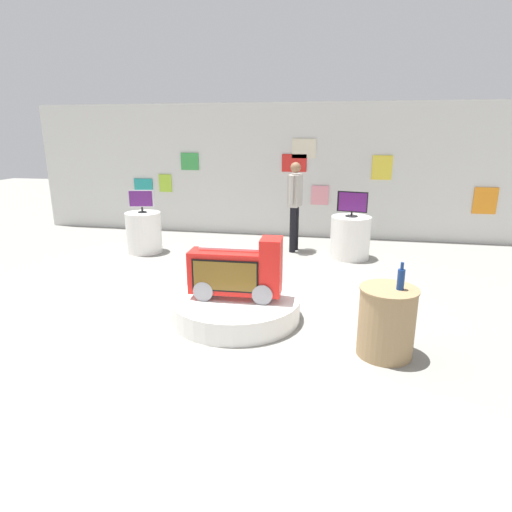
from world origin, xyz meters
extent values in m
plane|color=gray|center=(0.00, 0.00, 0.00)|extent=(30.00, 30.00, 0.00)
cube|color=silver|center=(0.00, 4.98, 1.46)|extent=(11.07, 0.10, 2.91)
cube|color=orange|center=(4.57, 4.91, 0.93)|extent=(0.46, 0.02, 0.55)
cube|color=pink|center=(1.18, 4.91, 0.95)|extent=(0.38, 0.02, 0.42)
cube|color=teal|center=(-3.00, 4.91, 1.00)|extent=(0.46, 0.02, 0.45)
cube|color=beige|center=(0.79, 4.91, 1.95)|extent=(0.52, 0.02, 0.42)
cube|color=#9ECC33|center=(-2.45, 4.91, 1.14)|extent=(0.31, 0.02, 0.41)
cube|color=green|center=(-1.82, 4.91, 1.64)|extent=(0.42, 0.02, 0.38)
cube|color=yellow|center=(2.46, 4.91, 1.57)|extent=(0.41, 0.02, 0.51)
cube|color=red|center=(0.59, 4.91, 1.64)|extent=(0.54, 0.02, 0.38)
cylinder|color=white|center=(0.37, 0.25, 0.14)|extent=(1.63, 1.63, 0.28)
cylinder|color=gray|center=(0.00, 0.24, 0.40)|extent=(0.26, 0.41, 0.25)
cylinder|color=gray|center=(0.74, 0.26, 0.40)|extent=(0.26, 0.41, 0.25)
cube|color=red|center=(0.37, 0.25, 0.62)|extent=(1.16, 0.38, 0.53)
cube|color=red|center=(0.82, 0.26, 0.97)|extent=(0.26, 0.36, 0.18)
cube|color=black|center=(0.28, 0.06, 0.62)|extent=(0.82, 0.04, 0.40)
cube|color=brown|center=(0.28, 0.06, 0.62)|extent=(0.78, 0.04, 0.36)
cube|color=#B2B2B7|center=(0.37, 0.25, 0.91)|extent=(0.92, 0.06, 0.02)
cylinder|color=white|center=(-2.14, 2.98, 0.40)|extent=(0.68, 0.68, 0.79)
cylinder|color=black|center=(-2.14, 2.98, 0.80)|extent=(0.17, 0.17, 0.02)
cylinder|color=black|center=(-2.14, 2.98, 0.86)|extent=(0.04, 0.04, 0.09)
cube|color=silver|center=(-2.14, 2.98, 1.06)|extent=(0.48, 0.13, 0.33)
cube|color=#561E6B|center=(-2.15, 2.96, 1.06)|extent=(0.44, 0.10, 0.29)
cylinder|color=white|center=(1.84, 3.34, 0.40)|extent=(0.73, 0.73, 0.79)
cylinder|color=black|center=(1.84, 3.34, 0.80)|extent=(0.22, 0.22, 0.02)
cylinder|color=black|center=(1.84, 3.34, 0.84)|extent=(0.04, 0.04, 0.07)
cube|color=black|center=(1.84, 3.34, 1.06)|extent=(0.55, 0.15, 0.37)
cube|color=#561E6B|center=(1.84, 3.31, 1.06)|extent=(0.50, 0.12, 0.34)
cylinder|color=#9E7F56|center=(2.15, -0.37, 0.38)|extent=(0.58, 0.58, 0.75)
cylinder|color=#9E7F56|center=(2.15, -0.37, 0.74)|extent=(0.61, 0.61, 0.02)
cylinder|color=navy|center=(2.25, -0.39, 0.86)|extent=(0.07, 0.07, 0.21)
cylinder|color=navy|center=(2.25, -0.39, 1.00)|extent=(0.03, 0.03, 0.07)
cylinder|color=black|center=(0.77, 3.72, 0.45)|extent=(0.12, 0.12, 0.90)
cylinder|color=black|center=(0.73, 3.52, 0.45)|extent=(0.12, 0.12, 0.90)
cube|color=#B2ADA3|center=(0.75, 3.62, 1.21)|extent=(0.27, 0.41, 0.62)
sphere|color=#8C6647|center=(0.75, 3.62, 1.65)|extent=(0.20, 0.20, 0.20)
cylinder|color=#B2ADA3|center=(0.80, 3.86, 1.24)|extent=(0.08, 0.08, 0.55)
cylinder|color=#B2ADA3|center=(0.70, 3.39, 1.24)|extent=(0.08, 0.08, 0.55)
camera|label=1|loc=(1.59, -4.70, 2.29)|focal=30.20mm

